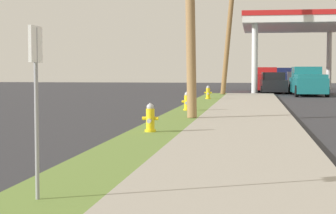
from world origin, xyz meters
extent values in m
cylinder|color=yellow|center=(0.62, 14.05, 0.15)|extent=(0.29, 0.29, 0.06)
cylinder|color=yellow|center=(0.62, 14.05, 0.42)|extent=(0.22, 0.22, 0.60)
sphere|color=#B2B2B7|center=(0.62, 14.05, 0.76)|extent=(0.19, 0.19, 0.19)
cylinder|color=#B2B2B7|center=(0.62, 14.05, 0.84)|extent=(0.06, 0.06, 0.05)
cylinder|color=yellow|center=(0.46, 14.05, 0.47)|extent=(0.10, 0.09, 0.09)
cylinder|color=yellow|center=(0.78, 14.05, 0.47)|extent=(0.10, 0.09, 0.09)
cylinder|color=#B2B2B7|center=(0.62, 13.88, 0.42)|extent=(0.11, 0.12, 0.11)
cylinder|color=yellow|center=(0.63, 22.18, 0.15)|extent=(0.29, 0.29, 0.06)
cylinder|color=yellow|center=(0.63, 22.18, 0.42)|extent=(0.22, 0.22, 0.60)
sphere|color=#B2B2B7|center=(0.63, 22.18, 0.76)|extent=(0.19, 0.19, 0.19)
cylinder|color=#B2B2B7|center=(0.63, 22.18, 0.84)|extent=(0.06, 0.06, 0.05)
cylinder|color=yellow|center=(0.47, 22.18, 0.47)|extent=(0.10, 0.09, 0.09)
cylinder|color=yellow|center=(0.79, 22.18, 0.47)|extent=(0.10, 0.09, 0.09)
cylinder|color=#B2B2B7|center=(0.63, 22.01, 0.42)|extent=(0.11, 0.12, 0.11)
cylinder|color=yellow|center=(0.72, 31.60, 0.15)|extent=(0.29, 0.29, 0.06)
cylinder|color=yellow|center=(0.72, 31.60, 0.42)|extent=(0.22, 0.22, 0.60)
sphere|color=#B2B2B7|center=(0.72, 31.60, 0.76)|extent=(0.19, 0.19, 0.19)
cylinder|color=#B2B2B7|center=(0.72, 31.60, 0.84)|extent=(0.06, 0.06, 0.05)
cylinder|color=yellow|center=(0.56, 31.60, 0.47)|extent=(0.10, 0.09, 0.09)
cylinder|color=yellow|center=(0.88, 31.60, 0.47)|extent=(0.10, 0.09, 0.09)
cylinder|color=#B2B2B7|center=(0.72, 31.43, 0.42)|extent=(0.11, 0.12, 0.11)
cylinder|color=olive|center=(1.65, 38.10, 5.25)|extent=(1.31, 1.15, 10.26)
cylinder|color=gray|center=(0.63, 6.17, 1.17)|extent=(0.05, 0.05, 2.10)
cube|color=white|center=(0.63, 6.17, 2.02)|extent=(0.04, 0.36, 0.44)
cylinder|color=silver|center=(3.30, 41.77, 2.55)|extent=(0.44, 0.44, 5.10)
cylinder|color=silver|center=(3.30, 51.56, 2.55)|extent=(0.44, 0.44, 5.10)
cylinder|color=silver|center=(9.75, 51.56, 2.55)|extent=(0.44, 0.44, 5.10)
cube|color=white|center=(6.53, 46.66, 5.35)|extent=(8.26, 11.60, 0.50)
cube|color=red|center=(6.53, 46.66, 5.78)|extent=(8.36, 11.70, 0.36)
cube|color=#47474C|center=(6.53, 41.77, 0.80)|extent=(0.70, 1.10, 1.60)
cube|color=#47474C|center=(6.53, 51.56, 0.80)|extent=(0.70, 1.10, 1.60)
cube|color=black|center=(4.64, 43.16, 0.59)|extent=(2.05, 4.59, 0.85)
cube|color=black|center=(4.65, 42.94, 1.29)|extent=(1.70, 2.10, 0.56)
cylinder|color=black|center=(3.70, 44.82, 0.30)|extent=(0.25, 0.61, 0.60)
cylinder|color=black|center=(5.41, 44.91, 0.30)|extent=(0.25, 0.61, 0.60)
cylinder|color=black|center=(3.87, 41.42, 0.30)|extent=(0.25, 0.61, 0.60)
cylinder|color=black|center=(5.59, 41.51, 0.30)|extent=(0.25, 0.61, 0.60)
cube|color=navy|center=(5.85, 54.14, 0.71)|extent=(2.47, 5.56, 1.00)
cube|color=navy|center=(5.76, 55.10, 1.59)|extent=(2.01, 2.21, 0.76)
cube|color=navy|center=(5.95, 52.95, 1.33)|extent=(2.13, 3.07, 0.24)
cylinder|color=black|center=(4.71, 56.19, 0.38)|extent=(0.29, 0.78, 0.76)
cylinder|color=black|center=(6.61, 56.36, 0.38)|extent=(0.29, 0.78, 0.76)
cylinder|color=black|center=(5.09, 51.91, 0.38)|extent=(0.29, 0.78, 0.76)
cylinder|color=black|center=(6.99, 52.08, 0.38)|extent=(0.29, 0.78, 0.76)
cube|color=#197075|center=(6.88, 39.34, 0.71)|extent=(2.16, 5.46, 1.00)
cube|color=#197075|center=(6.85, 40.32, 1.59)|extent=(1.90, 2.10, 0.76)
cube|color=#197075|center=(6.91, 38.16, 1.33)|extent=(1.96, 2.97, 0.24)
cylinder|color=black|center=(5.86, 41.47, 0.38)|extent=(0.24, 0.77, 0.76)
cylinder|color=black|center=(7.76, 41.52, 0.38)|extent=(0.24, 0.77, 0.76)
cylinder|color=black|center=(5.99, 37.17, 0.38)|extent=(0.24, 0.77, 0.76)
cylinder|color=black|center=(7.89, 37.22, 0.38)|extent=(0.24, 0.77, 0.76)
cube|color=red|center=(4.15, 46.48, 0.71)|extent=(2.14, 5.45, 1.00)
cube|color=red|center=(4.12, 47.45, 1.59)|extent=(1.89, 2.10, 0.76)
cube|color=red|center=(4.18, 45.29, 1.33)|extent=(1.95, 2.96, 0.24)
cylinder|color=black|center=(3.14, 48.60, 0.38)|extent=(0.24, 0.77, 0.76)
cylinder|color=black|center=(5.04, 48.65, 0.38)|extent=(0.24, 0.77, 0.76)
cylinder|color=black|center=(3.26, 44.30, 0.38)|extent=(0.24, 0.77, 0.76)
cylinder|color=black|center=(5.15, 44.35, 0.38)|extent=(0.24, 0.77, 0.76)
camera|label=1|loc=(3.25, -0.50, 1.70)|focal=61.51mm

